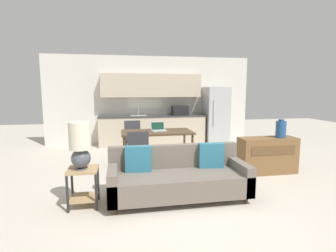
{
  "coord_description": "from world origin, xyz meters",
  "views": [
    {
      "loc": [
        -1.0,
        -3.6,
        1.67
      ],
      "look_at": [
        -0.04,
        1.5,
        0.95
      ],
      "focal_mm": 28.0,
      "sensor_mm": 36.0,
      "label": 1
    }
  ],
  "objects_px": {
    "dining_table": "(157,134)",
    "table_lamp": "(80,144)",
    "dining_chair_near_left": "(137,152)",
    "side_table": "(83,181)",
    "credenza": "(267,155)",
    "vase": "(281,129)",
    "dining_chair_far_left": "(133,137)",
    "refrigerator": "(216,115)",
    "laptop": "(158,129)",
    "couch": "(177,177)"
  },
  "relations": [
    {
      "from": "couch",
      "to": "table_lamp",
      "type": "height_order",
      "value": "table_lamp"
    },
    {
      "from": "couch",
      "to": "dining_chair_near_left",
      "type": "height_order",
      "value": "dining_chair_near_left"
    },
    {
      "from": "refrigerator",
      "to": "laptop",
      "type": "xyz_separation_m",
      "value": [
        -2.14,
        -2.03,
        -0.08
      ]
    },
    {
      "from": "credenza",
      "to": "dining_chair_far_left",
      "type": "distance_m",
      "value": 3.14
    },
    {
      "from": "dining_table",
      "to": "dining_chair_far_left",
      "type": "distance_m",
      "value": 0.91
    },
    {
      "from": "side_table",
      "to": "table_lamp",
      "type": "height_order",
      "value": "table_lamp"
    },
    {
      "from": "dining_table",
      "to": "couch",
      "type": "height_order",
      "value": "couch"
    },
    {
      "from": "dining_table",
      "to": "table_lamp",
      "type": "height_order",
      "value": "table_lamp"
    },
    {
      "from": "table_lamp",
      "to": "dining_chair_far_left",
      "type": "relative_size",
      "value": 0.74
    },
    {
      "from": "vase",
      "to": "refrigerator",
      "type": "bearing_deg",
      "value": 92.76
    },
    {
      "from": "table_lamp",
      "to": "vase",
      "type": "bearing_deg",
      "value": 13.52
    },
    {
      "from": "refrigerator",
      "to": "dining_table",
      "type": "distance_m",
      "value": 3.04
    },
    {
      "from": "side_table",
      "to": "dining_chair_near_left",
      "type": "distance_m",
      "value": 1.43
    },
    {
      "from": "refrigerator",
      "to": "dining_chair_far_left",
      "type": "distance_m",
      "value": 3.05
    },
    {
      "from": "dining_table",
      "to": "laptop",
      "type": "distance_m",
      "value": 0.14
    },
    {
      "from": "vase",
      "to": "laptop",
      "type": "distance_m",
      "value": 2.57
    },
    {
      "from": "credenza",
      "to": "dining_chair_far_left",
      "type": "xyz_separation_m",
      "value": [
        -2.6,
        1.76,
        0.14
      ]
    },
    {
      "from": "couch",
      "to": "side_table",
      "type": "xyz_separation_m",
      "value": [
        -1.39,
        -0.04,
        0.04
      ]
    },
    {
      "from": "table_lamp",
      "to": "dining_chair_far_left",
      "type": "bearing_deg",
      "value": 72.28
    },
    {
      "from": "dining_table",
      "to": "table_lamp",
      "type": "relative_size",
      "value": 2.34
    },
    {
      "from": "side_table",
      "to": "laptop",
      "type": "height_order",
      "value": "laptop"
    },
    {
      "from": "refrigerator",
      "to": "laptop",
      "type": "height_order",
      "value": "refrigerator"
    },
    {
      "from": "refrigerator",
      "to": "table_lamp",
      "type": "bearing_deg",
      "value": -131.1
    },
    {
      "from": "dining_table",
      "to": "couch",
      "type": "distance_m",
      "value": 1.94
    },
    {
      "from": "side_table",
      "to": "vase",
      "type": "height_order",
      "value": "vase"
    },
    {
      "from": "dining_table",
      "to": "credenza",
      "type": "distance_m",
      "value": 2.36
    },
    {
      "from": "side_table",
      "to": "dining_chair_near_left",
      "type": "height_order",
      "value": "dining_chair_near_left"
    },
    {
      "from": "side_table",
      "to": "credenza",
      "type": "distance_m",
      "value": 3.56
    },
    {
      "from": "vase",
      "to": "laptop",
      "type": "bearing_deg",
      "value": 153.46
    },
    {
      "from": "dining_table",
      "to": "laptop",
      "type": "bearing_deg",
      "value": 59.71
    },
    {
      "from": "couch",
      "to": "table_lamp",
      "type": "xyz_separation_m",
      "value": [
        -1.41,
        -0.06,
        0.59
      ]
    },
    {
      "from": "dining_table",
      "to": "dining_chair_near_left",
      "type": "relative_size",
      "value": 1.74
    },
    {
      "from": "table_lamp",
      "to": "credenza",
      "type": "bearing_deg",
      "value": 15.06
    },
    {
      "from": "dining_table",
      "to": "dining_chair_near_left",
      "type": "xyz_separation_m",
      "value": [
        -0.5,
        -0.8,
        -0.19
      ]
    },
    {
      "from": "table_lamp",
      "to": "credenza",
      "type": "relative_size",
      "value": 0.58
    },
    {
      "from": "dining_table",
      "to": "credenza",
      "type": "relative_size",
      "value": 1.36
    },
    {
      "from": "credenza",
      "to": "laptop",
      "type": "bearing_deg",
      "value": 151.71
    },
    {
      "from": "couch",
      "to": "credenza",
      "type": "distance_m",
      "value": 2.23
    },
    {
      "from": "laptop",
      "to": "refrigerator",
      "type": "bearing_deg",
      "value": 37.31
    },
    {
      "from": "table_lamp",
      "to": "refrigerator",
      "type": "bearing_deg",
      "value": 48.9
    },
    {
      "from": "couch",
      "to": "dining_chair_near_left",
      "type": "distance_m",
      "value": 1.24
    },
    {
      "from": "dining_table",
      "to": "laptop",
      "type": "relative_size",
      "value": 4.55
    },
    {
      "from": "refrigerator",
      "to": "side_table",
      "type": "distance_m",
      "value": 5.4
    },
    {
      "from": "refrigerator",
      "to": "dining_chair_near_left",
      "type": "distance_m",
      "value": 3.98
    },
    {
      "from": "table_lamp",
      "to": "dining_chair_near_left",
      "type": "bearing_deg",
      "value": 53.26
    },
    {
      "from": "side_table",
      "to": "dining_chair_near_left",
      "type": "bearing_deg",
      "value": 53.3
    },
    {
      "from": "refrigerator",
      "to": "dining_table",
      "type": "xyz_separation_m",
      "value": [
        -2.19,
        -2.11,
        -0.19
      ]
    },
    {
      "from": "side_table",
      "to": "vase",
      "type": "distance_m",
      "value": 3.82
    },
    {
      "from": "vase",
      "to": "table_lamp",
      "type": "bearing_deg",
      "value": -166.48
    },
    {
      "from": "dining_chair_near_left",
      "to": "side_table",
      "type": "bearing_deg",
      "value": 48.34
    }
  ]
}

